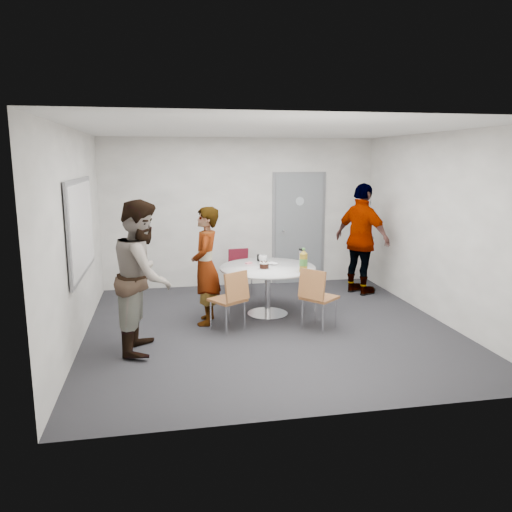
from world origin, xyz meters
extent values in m
plane|color=#252429|center=(0.00, 0.00, 0.00)|extent=(5.00, 5.00, 0.00)
plane|color=silver|center=(0.00, 0.00, 2.70)|extent=(5.00, 5.00, 0.00)
plane|color=#AFABA6|center=(0.00, 2.50, 1.35)|extent=(5.00, 0.00, 5.00)
plane|color=#AFABA6|center=(-2.50, 0.00, 1.35)|extent=(0.00, 5.00, 5.00)
plane|color=#AFABA6|center=(2.50, 0.00, 1.35)|extent=(0.00, 5.00, 5.00)
plane|color=#AFABA6|center=(0.00, -2.50, 1.35)|extent=(5.00, 0.00, 5.00)
cube|color=slate|center=(1.10, 2.47, 1.02)|extent=(0.90, 0.05, 2.05)
cube|color=slate|center=(1.10, 2.50, 1.02)|extent=(1.02, 0.04, 2.12)
cylinder|color=#B2BFC6|center=(1.10, 2.44, 1.55)|extent=(0.16, 0.01, 0.16)
cylinder|color=silver|center=(0.78, 2.41, 1.02)|extent=(0.04, 0.14, 0.04)
cube|color=slate|center=(-2.46, 0.20, 1.45)|extent=(0.03, 1.90, 1.25)
cube|color=white|center=(-2.44, 0.20, 1.45)|extent=(0.01, 1.78, 1.13)
cylinder|color=silver|center=(0.10, 0.57, 0.73)|extent=(1.42, 1.42, 0.03)
cylinder|color=silver|center=(0.10, 0.57, 0.37)|extent=(0.09, 0.09, 0.69)
cylinder|color=silver|center=(0.10, 0.57, 0.01)|extent=(0.61, 0.61, 0.02)
cylinder|color=silver|center=(0.02, 0.45, 0.75)|extent=(0.18, 0.18, 0.01)
cylinder|color=black|center=(0.02, 0.45, 0.79)|extent=(0.13, 0.13, 0.07)
cylinder|color=white|center=(0.02, 0.45, 0.83)|extent=(0.14, 0.14, 0.02)
cylinder|color=olive|center=(0.52, 0.14, 0.87)|extent=(0.11, 0.11, 0.26)
cylinder|color=#428033|center=(0.52, 0.14, 0.88)|extent=(0.12, 0.12, 0.10)
cone|color=olive|center=(0.52, 0.14, 1.03)|extent=(0.11, 0.11, 0.05)
cylinder|color=#5AA44A|center=(0.52, 0.14, 1.07)|extent=(0.04, 0.04, 0.03)
imported|color=white|center=(0.10, 0.95, 0.80)|extent=(0.19, 0.19, 0.11)
cylinder|color=black|center=(0.04, 1.03, 0.80)|extent=(0.05, 0.05, 0.11)
cylinder|color=silver|center=(0.66, 0.73, 0.84)|extent=(0.08, 0.08, 0.20)
cylinder|color=black|center=(0.66, 0.73, 0.96)|extent=(0.08, 0.08, 0.03)
cube|color=pink|center=(-0.14, 0.85, 0.75)|extent=(0.12, 0.11, 0.02)
ellipsoid|color=silver|center=(0.20, 0.71, 0.76)|extent=(0.19, 0.19, 0.04)
cube|color=brown|center=(-0.59, -0.02, 0.44)|extent=(0.56, 0.56, 0.03)
cube|color=brown|center=(-0.48, -0.18, 0.66)|extent=(0.37, 0.29, 0.39)
cylinder|color=silver|center=(-0.54, 0.21, 0.22)|extent=(0.02, 0.02, 0.44)
cylinder|color=silver|center=(-0.82, 0.03, 0.22)|extent=(0.02, 0.02, 0.44)
cylinder|color=silver|center=(-0.36, -0.06, 0.22)|extent=(0.02, 0.02, 0.44)
cylinder|color=silver|center=(-0.63, -0.24, 0.22)|extent=(0.02, 0.02, 0.44)
cube|color=brown|center=(0.67, -0.17, 0.44)|extent=(0.58, 0.58, 0.03)
cube|color=brown|center=(0.52, -0.30, 0.67)|extent=(0.32, 0.36, 0.39)
cylinder|color=silver|center=(0.91, -0.19, 0.22)|extent=(0.02, 0.02, 0.44)
cylinder|color=silver|center=(0.69, 0.06, 0.22)|extent=(0.02, 0.02, 0.44)
cylinder|color=silver|center=(0.65, -0.41, 0.22)|extent=(0.02, 0.02, 0.44)
cylinder|color=silver|center=(0.43, -0.15, 0.22)|extent=(0.02, 0.02, 0.44)
cube|color=maroon|center=(-0.11, 1.81, 0.40)|extent=(0.41, 0.41, 0.03)
cube|color=maroon|center=(-0.13, 1.99, 0.60)|extent=(0.36, 0.12, 0.35)
cylinder|color=silver|center=(-0.25, 1.65, 0.20)|extent=(0.02, 0.02, 0.40)
cylinder|color=silver|center=(0.05, 1.68, 0.20)|extent=(0.02, 0.02, 0.40)
cylinder|color=silver|center=(-0.28, 1.95, 0.20)|extent=(0.02, 0.02, 0.40)
cylinder|color=silver|center=(0.02, 1.98, 0.20)|extent=(0.02, 0.02, 0.40)
imported|color=#A5C6EA|center=(-0.84, 0.37, 0.84)|extent=(0.50, 0.67, 1.67)
imported|color=white|center=(-1.67, -0.50, 0.93)|extent=(0.81, 0.98, 1.85)
imported|color=black|center=(1.95, 1.48, 0.96)|extent=(0.94, 1.21, 1.92)
camera|label=1|loc=(-1.42, -6.52, 2.32)|focal=35.00mm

